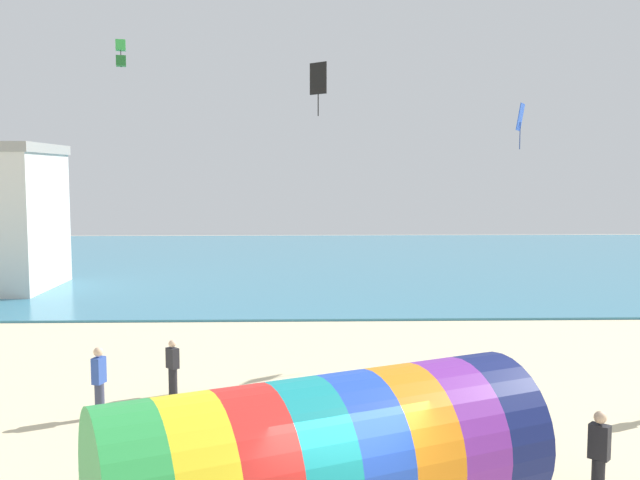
# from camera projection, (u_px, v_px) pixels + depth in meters

# --- Properties ---
(sea) EXTENTS (120.00, 40.00, 0.10)m
(sea) POSITION_uv_depth(u_px,v_px,m) (312.00, 261.00, 49.34)
(sea) COLOR teal
(sea) RESTS_ON ground
(giant_inflatable_tube) EXTENTS (7.80, 5.54, 2.82)m
(giant_inflatable_tube) POSITION_uv_depth(u_px,v_px,m) (325.00, 462.00, 11.60)
(giant_inflatable_tube) COLOR green
(giant_inflatable_tube) RESTS_ON ground
(kite_handler) EXTENTS (0.41, 0.40, 1.77)m
(kite_handler) POSITION_uv_depth(u_px,v_px,m) (599.00, 456.00, 13.10)
(kite_handler) COLOR black
(kite_handler) RESTS_ON ground
(kite_green_box) EXTENTS (0.37, 0.37, 0.89)m
(kite_green_box) POSITION_uv_depth(u_px,v_px,m) (121.00, 53.00, 22.87)
(kite_green_box) COLOR green
(kite_blue_diamond) EXTENTS (0.47, 0.66, 1.60)m
(kite_blue_diamond) POSITION_uv_depth(u_px,v_px,m) (520.00, 118.00, 24.94)
(kite_blue_diamond) COLOR blue
(kite_black_diamond) EXTENTS (0.48, 0.44, 1.51)m
(kite_black_diamond) POSITION_uv_depth(u_px,v_px,m) (318.00, 79.00, 20.28)
(kite_black_diamond) COLOR black
(bystander_near_water) EXTENTS (0.41, 0.41, 1.55)m
(bystander_near_water) POSITION_uv_depth(u_px,v_px,m) (173.00, 367.00, 19.60)
(bystander_near_water) COLOR black
(bystander_near_water) RESTS_ON ground
(bystander_mid_beach) EXTENTS (0.31, 0.41, 1.80)m
(bystander_mid_beach) POSITION_uv_depth(u_px,v_px,m) (99.00, 381.00, 17.76)
(bystander_mid_beach) COLOR #383D56
(bystander_mid_beach) RESTS_ON ground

